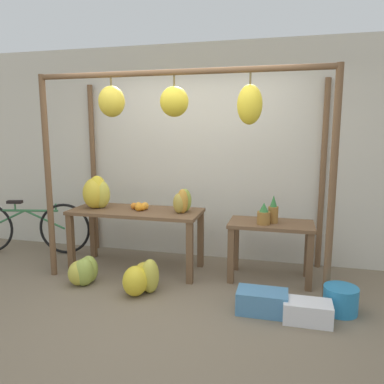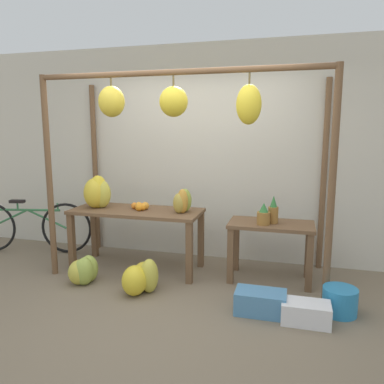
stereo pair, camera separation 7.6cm
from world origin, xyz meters
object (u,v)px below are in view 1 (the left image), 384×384
at_px(banana_pile_ground_right, 142,278).
at_px(blue_bucket, 340,300).
at_px(orange_pile, 140,207).
at_px(papaya_pile, 183,202).
at_px(banana_pile_ground_left, 84,272).
at_px(parked_bicycle, 26,227).
at_px(fruit_crate_white, 262,302).
at_px(fruit_crate_purple, 307,312).
at_px(banana_pile_on_table, 97,193).
at_px(pineapple_cluster, 268,213).

xyz_separation_m(banana_pile_ground_right, blue_bucket, (1.99, 0.05, -0.04)).
distance_m(orange_pile, banana_pile_ground_right, 0.93).
bearing_deg(blue_bucket, papaya_pile, 161.33).
relative_size(banana_pile_ground_left, papaya_pile, 1.36).
height_order(banana_pile_ground_left, parked_bicycle, parked_bicycle).
relative_size(orange_pile, fruit_crate_white, 0.48).
bearing_deg(fruit_crate_purple, papaya_pile, 149.03).
relative_size(banana_pile_on_table, papaya_pile, 1.42).
distance_m(orange_pile, parked_bicycle, 1.84).
bearing_deg(banana_pile_ground_right, fruit_crate_purple, -7.14).
bearing_deg(pineapple_cluster, fruit_crate_white, -89.41).
distance_m(orange_pile, blue_bucket, 2.41).
relative_size(orange_pile, parked_bicycle, 0.13).
bearing_deg(banana_pile_ground_left, blue_bucket, 0.45).
height_order(orange_pile, blue_bucket, orange_pile).
distance_m(parked_bicycle, papaya_pile, 2.38).
bearing_deg(fruit_crate_purple, orange_pile, 156.71).
height_order(banana_pile_ground_left, papaya_pile, papaya_pile).
distance_m(blue_bucket, parked_bicycle, 4.11).
xyz_separation_m(orange_pile, parked_bicycle, (-1.78, 0.19, -0.42)).
height_order(banana_pile_ground_left, blue_bucket, banana_pile_ground_left).
xyz_separation_m(parked_bicycle, papaya_pile, (2.32, -0.18, 0.51)).
relative_size(banana_pile_on_table, fruit_crate_white, 0.86).
xyz_separation_m(orange_pile, pineapple_cluster, (1.52, 0.01, 0.00)).
distance_m(orange_pile, fruit_crate_purple, 2.22).
bearing_deg(papaya_pile, fruit_crate_white, -37.56).
height_order(orange_pile, fruit_crate_purple, orange_pile).
bearing_deg(banana_pile_on_table, fruit_crate_purple, -18.32).
bearing_deg(papaya_pile, banana_pile_ground_right, -113.57).
relative_size(banana_pile_ground_right, parked_bicycle, 0.28).
bearing_deg(fruit_crate_purple, blue_bucket, 40.00).
relative_size(banana_pile_on_table, banana_pile_ground_right, 0.81).
height_order(blue_bucket, parked_bicycle, parked_bicycle).
xyz_separation_m(banana_pile_on_table, pineapple_cluster, (2.08, 0.02, -0.14)).
relative_size(fruit_crate_white, parked_bicycle, 0.27).
bearing_deg(papaya_pile, orange_pile, -179.36).
distance_m(banana_pile_on_table, fruit_crate_white, 2.37).
distance_m(orange_pile, banana_pile_ground_left, 0.98).
height_order(orange_pile, pineapple_cluster, pineapple_cluster).
bearing_deg(banana_pile_on_table, fruit_crate_white, -19.73).
bearing_deg(fruit_crate_purple, banana_pile_ground_left, 174.24).
xyz_separation_m(pineapple_cluster, blue_bucket, (0.73, -0.59, -0.67)).
xyz_separation_m(banana_pile_ground_left, fruit_crate_white, (1.97, -0.16, -0.04)).
xyz_separation_m(banana_pile_ground_right, fruit_crate_purple, (1.67, -0.21, -0.07)).
bearing_deg(parked_bicycle, banana_pile_ground_left, -30.30).
bearing_deg(papaya_pile, banana_pile_on_table, -179.36).
distance_m(fruit_crate_white, blue_bucket, 0.74).
xyz_separation_m(orange_pile, papaya_pile, (0.54, 0.01, 0.09)).
height_order(banana_pile_ground_left, fruit_crate_purple, banana_pile_ground_left).
distance_m(banana_pile_on_table, pineapple_cluster, 2.09).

